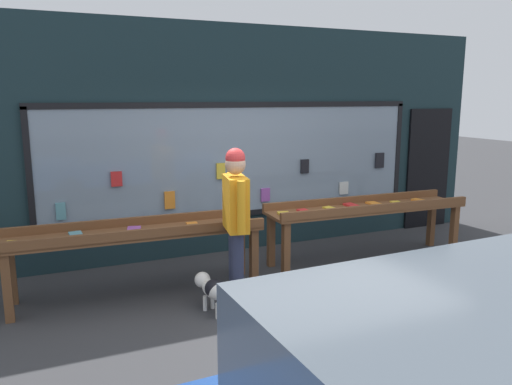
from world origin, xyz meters
The scene contains 6 objects.
ground_plane centered at (0.00, 0.00, 0.00)m, with size 40.00×40.00×0.00m, color #38383A.
shopfront_facade centered at (0.05, 2.39, 1.64)m, with size 8.85×0.29×3.33m.
display_table_left centered at (-1.61, 1.12, 0.71)m, with size 2.95×0.78×0.87m.
display_table_right centered at (1.60, 1.12, 0.71)m, with size 2.95×0.78×0.88m.
person_browsing centered at (-0.62, 0.48, 1.04)m, with size 0.30×0.68×1.76m.
small_dog centered at (-0.96, 0.31, 0.27)m, with size 0.30×0.60×0.40m.
Camera 1 is at (-2.56, -4.54, 2.31)m, focal length 35.00 mm.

